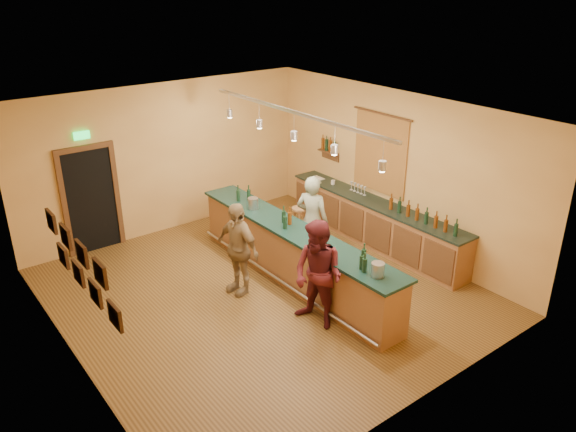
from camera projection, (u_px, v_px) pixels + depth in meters
floor at (263, 292)px, 9.98m from camera, size 7.00×7.00×0.00m
ceiling at (259, 114)px, 8.71m from camera, size 6.50×7.00×0.02m
wall_back at (166, 159)px, 11.89m from camera, size 6.50×0.02×3.20m
wall_front at (426, 298)px, 6.80m from camera, size 6.50×0.02×3.20m
wall_left at (63, 266)px, 7.53m from camera, size 0.02×7.00×3.20m
wall_right at (395, 171)px, 11.16m from camera, size 0.02×7.00×3.20m
doorway at (91, 198)px, 11.11m from camera, size 1.15×0.09×2.48m
tapestry at (380, 154)px, 11.34m from camera, size 0.03×1.40×1.60m
bottle_shelf at (329, 147)px, 12.47m from camera, size 0.17×0.55×0.54m
picture_grid at (81, 264)px, 6.87m from camera, size 0.06×2.20×0.70m
back_counter at (375, 222)px, 11.58m from camera, size 0.60×4.55×1.27m
tasting_bar at (293, 251)px, 10.13m from camera, size 0.73×5.10×1.38m
pendant_track at (294, 122)px, 9.18m from camera, size 0.11×4.60×0.50m
bartender at (312, 220)px, 10.68m from camera, size 0.66×0.77×1.78m
customer_a at (318, 275)px, 8.74m from camera, size 0.84×0.99×1.79m
customer_b at (238, 248)px, 9.70m from camera, size 0.56×1.04×1.68m
bar_stool at (300, 214)px, 11.86m from camera, size 0.33×0.33×0.68m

